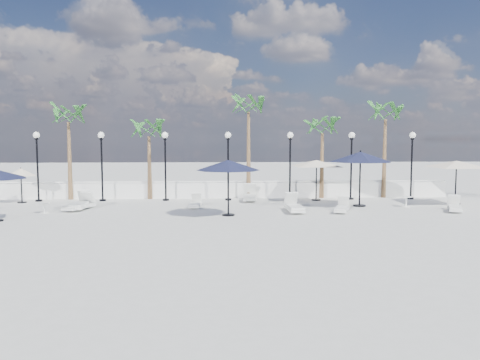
{
  "coord_description": "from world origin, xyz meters",
  "views": [
    {
      "loc": [
        -0.59,
        -19.68,
        3.43
      ],
      "look_at": [
        0.47,
        2.41,
        1.5
      ],
      "focal_mm": 35.0,
      "sensor_mm": 36.0,
      "label": 1
    }
  ],
  "objects_px": {
    "lounger_3": "(250,196)",
    "parasol_cream_small": "(21,173)",
    "lounger_0": "(79,205)",
    "lounger_2": "(195,204)",
    "lounger_1": "(80,204)",
    "parasol_cream_sq_a": "(317,160)",
    "parasol_cream_sq_b": "(457,161)",
    "lounger_5": "(342,208)",
    "parasol_navy_mid": "(228,165)",
    "lounger_6": "(455,207)",
    "parasol_navy_right": "(360,157)",
    "lounger_4": "(294,207)"
  },
  "relations": [
    {
      "from": "lounger_3",
      "to": "parasol_cream_sq_b",
      "type": "relative_size",
      "value": 0.45
    },
    {
      "from": "lounger_4",
      "to": "parasol_cream_sq_b",
      "type": "height_order",
      "value": "parasol_cream_sq_b"
    },
    {
      "from": "lounger_0",
      "to": "lounger_6",
      "type": "bearing_deg",
      "value": 13.95
    },
    {
      "from": "lounger_0",
      "to": "parasol_navy_right",
      "type": "xyz_separation_m",
      "value": [
        13.99,
        0.62,
        2.28
      ]
    },
    {
      "from": "lounger_0",
      "to": "parasol_cream_sq_a",
      "type": "xyz_separation_m",
      "value": [
        12.26,
        3.02,
        2.01
      ]
    },
    {
      "from": "lounger_2",
      "to": "lounger_3",
      "type": "relative_size",
      "value": 0.75
    },
    {
      "from": "parasol_navy_right",
      "to": "lounger_1",
      "type": "bearing_deg",
      "value": -178.61
    },
    {
      "from": "lounger_0",
      "to": "parasol_cream_sq_b",
      "type": "height_order",
      "value": "parasol_cream_sq_b"
    },
    {
      "from": "lounger_5",
      "to": "lounger_6",
      "type": "relative_size",
      "value": 0.97
    },
    {
      "from": "lounger_2",
      "to": "lounger_3",
      "type": "bearing_deg",
      "value": 44.47
    },
    {
      "from": "parasol_navy_right",
      "to": "lounger_3",
      "type": "bearing_deg",
      "value": 156.1
    },
    {
      "from": "lounger_0",
      "to": "parasol_cream_sq_b",
      "type": "distance_m",
      "value": 19.45
    },
    {
      "from": "lounger_3",
      "to": "parasol_cream_sq_b",
      "type": "height_order",
      "value": "parasol_cream_sq_b"
    },
    {
      "from": "parasol_cream_sq_a",
      "to": "parasol_cream_sq_b",
      "type": "distance_m",
      "value": 7.3
    },
    {
      "from": "lounger_2",
      "to": "lounger_5",
      "type": "relative_size",
      "value": 0.93
    },
    {
      "from": "lounger_0",
      "to": "lounger_1",
      "type": "relative_size",
      "value": 0.98
    },
    {
      "from": "lounger_1",
      "to": "parasol_cream_sq_a",
      "type": "relative_size",
      "value": 0.42
    },
    {
      "from": "parasol_navy_mid",
      "to": "parasol_cream_small",
      "type": "bearing_deg",
      "value": 156.7
    },
    {
      "from": "lounger_3",
      "to": "lounger_4",
      "type": "xyz_separation_m",
      "value": [
        1.82,
        -4.17,
        -0.01
      ]
    },
    {
      "from": "lounger_3",
      "to": "parasol_cream_small",
      "type": "height_order",
      "value": "parasol_cream_small"
    },
    {
      "from": "lounger_5",
      "to": "lounger_6",
      "type": "distance_m",
      "value": 5.43
    },
    {
      "from": "parasol_navy_right",
      "to": "parasol_cream_sq_a",
      "type": "distance_m",
      "value": 2.98
    },
    {
      "from": "parasol_cream_sq_b",
      "to": "parasol_navy_mid",
      "type": "bearing_deg",
      "value": -165.43
    },
    {
      "from": "lounger_4",
      "to": "parasol_cream_sq_b",
      "type": "distance_m",
      "value": 9.48
    },
    {
      "from": "lounger_1",
      "to": "lounger_5",
      "type": "relative_size",
      "value": 1.17
    },
    {
      "from": "parasol_navy_right",
      "to": "lounger_6",
      "type": "bearing_deg",
      "value": -25.82
    },
    {
      "from": "parasol_cream_small",
      "to": "lounger_6",
      "type": "bearing_deg",
      "value": -10.62
    },
    {
      "from": "lounger_1",
      "to": "lounger_2",
      "type": "height_order",
      "value": "lounger_1"
    },
    {
      "from": "lounger_3",
      "to": "parasol_navy_right",
      "type": "bearing_deg",
      "value": -19.42
    },
    {
      "from": "parasol_navy_mid",
      "to": "lounger_5",
      "type": "bearing_deg",
      "value": 7.44
    },
    {
      "from": "lounger_4",
      "to": "lounger_5",
      "type": "height_order",
      "value": "lounger_4"
    },
    {
      "from": "lounger_0",
      "to": "parasol_navy_right",
      "type": "height_order",
      "value": "parasol_navy_right"
    },
    {
      "from": "lounger_6",
      "to": "parasol_cream_small",
      "type": "distance_m",
      "value": 22.31
    },
    {
      "from": "parasol_cream_sq_b",
      "to": "lounger_5",
      "type": "bearing_deg",
      "value": -160.04
    },
    {
      "from": "parasol_cream_sq_b",
      "to": "parasol_cream_sq_a",
      "type": "bearing_deg",
      "value": 165.2
    },
    {
      "from": "lounger_3",
      "to": "parasol_cream_small",
      "type": "xyz_separation_m",
      "value": [
        -12.39,
        -0.27,
        1.37
      ]
    },
    {
      "from": "lounger_4",
      "to": "parasol_cream_sq_a",
      "type": "distance_m",
      "value": 4.99
    },
    {
      "from": "lounger_0",
      "to": "lounger_5",
      "type": "relative_size",
      "value": 1.15
    },
    {
      "from": "lounger_0",
      "to": "lounger_2",
      "type": "xyz_separation_m",
      "value": [
        5.59,
        0.51,
        -0.04
      ]
    },
    {
      "from": "lounger_0",
      "to": "lounger_6",
      "type": "height_order",
      "value": "lounger_0"
    },
    {
      "from": "lounger_6",
      "to": "parasol_cream_sq_b",
      "type": "xyz_separation_m",
      "value": [
        1.31,
        2.48,
        2.07
      ]
    },
    {
      "from": "lounger_2",
      "to": "parasol_navy_right",
      "type": "height_order",
      "value": "parasol_navy_right"
    },
    {
      "from": "lounger_2",
      "to": "lounger_6",
      "type": "height_order",
      "value": "lounger_6"
    },
    {
      "from": "lounger_2",
      "to": "lounger_6",
      "type": "relative_size",
      "value": 0.9
    },
    {
      "from": "lounger_0",
      "to": "lounger_3",
      "type": "relative_size",
      "value": 0.93
    },
    {
      "from": "lounger_6",
      "to": "parasol_cream_sq_a",
      "type": "relative_size",
      "value": 0.37
    },
    {
      "from": "lounger_0",
      "to": "parasol_cream_sq_a",
      "type": "relative_size",
      "value": 0.42
    },
    {
      "from": "lounger_0",
      "to": "lounger_6",
      "type": "relative_size",
      "value": 1.12
    },
    {
      "from": "lounger_5",
      "to": "parasol_cream_sq_a",
      "type": "xyz_separation_m",
      "value": [
        -0.31,
        4.31,
        2.04
      ]
    },
    {
      "from": "lounger_6",
      "to": "parasol_navy_mid",
      "type": "relative_size",
      "value": 0.64
    }
  ]
}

